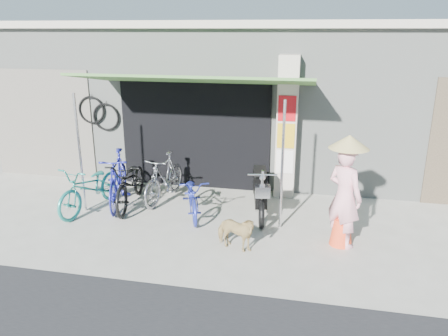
% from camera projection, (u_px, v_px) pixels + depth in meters
% --- Properties ---
extents(ground, '(80.00, 80.00, 0.00)m').
position_uv_depth(ground, '(224.00, 241.00, 7.51)').
color(ground, '#ADA99D').
rests_on(ground, ground).
extents(bicycle_shop, '(12.30, 5.30, 3.66)m').
position_uv_depth(bicycle_shop, '(262.00, 93.00, 11.70)').
color(bicycle_shop, gray).
rests_on(bicycle_shop, ground).
extents(shop_pillar, '(0.42, 0.44, 3.00)m').
position_uv_depth(shop_pillar, '(287.00, 128.00, 9.17)').
color(shop_pillar, beige).
rests_on(shop_pillar, ground).
extents(awning, '(4.60, 1.88, 2.72)m').
position_uv_depth(awning, '(195.00, 82.00, 8.44)').
color(awning, '#3F6D31').
rests_on(awning, ground).
extents(neighbour_left, '(2.60, 0.06, 2.60)m').
position_uv_depth(neighbour_left, '(43.00, 124.00, 10.50)').
color(neighbour_left, '#6B665B').
rests_on(neighbour_left, ground).
extents(bike_teal, '(1.01, 1.93, 0.97)m').
position_uv_depth(bike_teal, '(91.00, 187.00, 8.68)').
color(bike_teal, '#1C8277').
rests_on(bike_teal, ground).
extents(bike_blue, '(0.99, 1.94, 1.12)m').
position_uv_depth(bike_blue, '(118.00, 179.00, 8.91)').
color(bike_blue, navy).
rests_on(bike_blue, ground).
extents(bike_black, '(0.91, 1.97, 1.00)m').
position_uv_depth(bike_black, '(131.00, 183.00, 8.89)').
color(bike_black, black).
rests_on(bike_black, ground).
extents(bike_silver, '(0.72, 1.74, 1.02)m').
position_uv_depth(bike_silver, '(164.00, 177.00, 9.17)').
color(bike_silver, '#9E9EA3').
rests_on(bike_silver, ground).
extents(bike_navy, '(1.05, 1.64, 0.81)m').
position_uv_depth(bike_navy, '(193.00, 196.00, 8.44)').
color(bike_navy, navy).
rests_on(bike_navy, ground).
extents(street_dog, '(0.81, 0.55, 0.62)m').
position_uv_depth(street_dog, '(235.00, 232.00, 7.13)').
color(street_dog, '#9D8153').
rests_on(street_dog, ground).
extents(moped, '(0.60, 1.83, 1.04)m').
position_uv_depth(moped, '(260.00, 191.00, 8.52)').
color(moped, black).
rests_on(moped, ground).
extents(nun, '(0.75, 0.72, 1.91)m').
position_uv_depth(nun, '(345.00, 193.00, 7.13)').
color(nun, pink).
rests_on(nun, ground).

